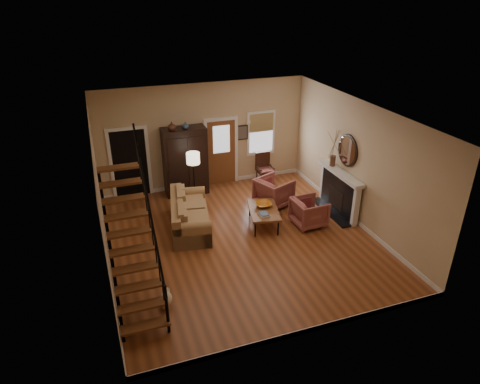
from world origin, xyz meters
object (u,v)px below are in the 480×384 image
object	(u,v)px
armoire	(185,161)
sofa	(190,214)
armchair_left	(309,212)
floor_lamp	(194,180)
side_chair	(265,169)
armchair_right	(274,192)
coffee_table	(263,217)

from	to	relation	value
armoire	sofa	size ratio (longest dim) A/B	0.95
sofa	armchair_left	world-z (taller)	sofa
floor_lamp	side_chair	bearing A→B (deg)	16.39
sofa	armchair_left	distance (m)	3.19
armoire	armchair_left	world-z (taller)	armoire
sofa	armchair_left	bearing A→B (deg)	-6.21
floor_lamp	side_chair	distance (m)	2.64
sofa	armchair_right	world-z (taller)	armchair_right
side_chair	armchair_right	bearing A→B (deg)	-102.28
floor_lamp	sofa	bearing A→B (deg)	-109.62
armchair_right	floor_lamp	distance (m)	2.34
floor_lamp	armchair_left	bearing A→B (deg)	-38.77
armchair_right	side_chair	size ratio (longest dim) A/B	0.91
armchair_right	side_chair	xyz separation A→B (m)	(0.32, 1.46, 0.09)
floor_lamp	side_chair	world-z (taller)	floor_lamp
armoire	floor_lamp	bearing A→B (deg)	-87.65
armchair_left	armchair_right	distance (m)	1.45
coffee_table	armchair_left	distance (m)	1.23
coffee_table	side_chair	bearing A→B (deg)	66.92
coffee_table	armchair_left	xyz separation A→B (m)	(1.17, -0.37, 0.14)
armchair_left	side_chair	size ratio (longest dim) A/B	0.82
armoire	armchair_right	xyz separation A→B (m)	(2.23, -1.66, -0.63)
floor_lamp	coffee_table	bearing A→B (deg)	-49.96
sofa	armchair_right	xyz separation A→B (m)	(2.62, 0.49, 0.01)
armchair_left	sofa	bearing A→B (deg)	70.75
armoire	sofa	xyz separation A→B (m)	(-0.39, -2.15, -0.64)
armoire	armchair_right	size ratio (longest dim) A/B	2.27
armoire	armchair_right	world-z (taller)	armoire
sofa	armchair_right	distance (m)	2.67
armchair_right	armoire	bearing A→B (deg)	30.68
side_chair	armoire	bearing A→B (deg)	175.52
coffee_table	armchair_right	size ratio (longest dim) A/B	1.39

